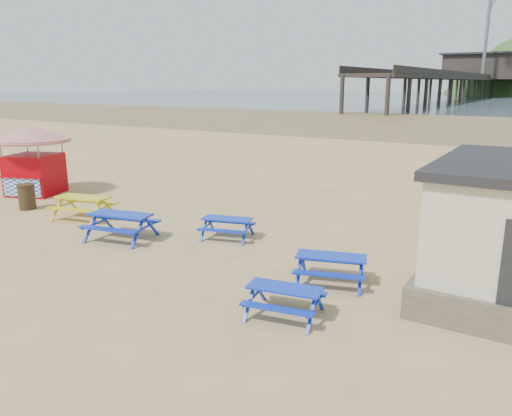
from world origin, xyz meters
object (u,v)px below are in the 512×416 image
Objects in this scene: picnic_table_blue_a at (227,228)px; ice_cream_kiosk at (33,152)px; picnic_table_yellow at (83,207)px; litter_bin at (27,197)px.

ice_cream_kiosk reaches higher than picnic_table_blue_a.
picnic_table_yellow is 5.66m from ice_cream_kiosk.
picnic_table_blue_a is 11.20m from ice_cream_kiosk.
picnic_table_blue_a is 0.43× the size of ice_cream_kiosk.
ice_cream_kiosk is (-5.19, 1.72, 1.49)m from picnic_table_yellow.
picnic_table_yellow is (-5.86, -0.79, 0.08)m from picnic_table_blue_a.
picnic_table_yellow is at bearing 4.19° from litter_bin.
picnic_table_blue_a is at bearing -25.18° from ice_cream_kiosk.
ice_cream_kiosk is at bearing 159.56° from picnic_table_blue_a.
picnic_table_blue_a is at bearing 6.53° from litter_bin.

